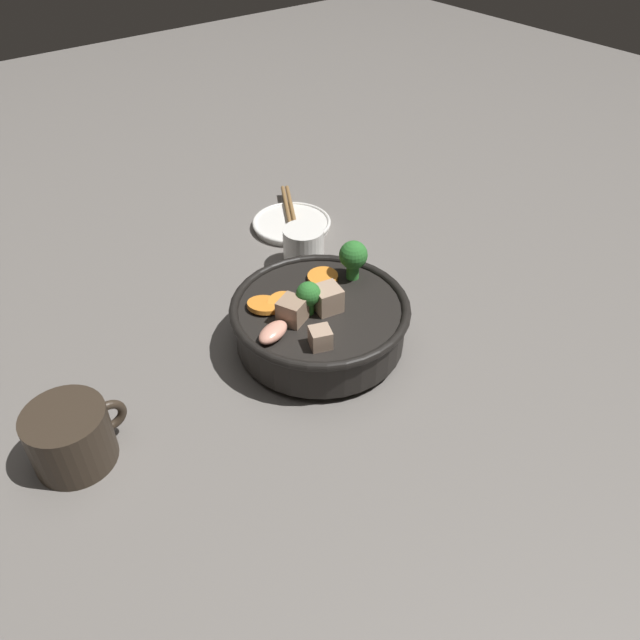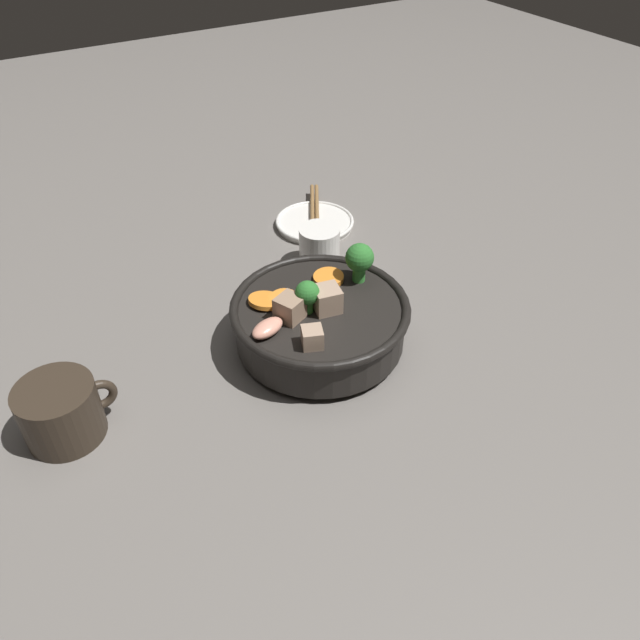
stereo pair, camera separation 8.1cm
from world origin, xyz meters
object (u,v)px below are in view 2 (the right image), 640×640
Objects in this scene: stirfry_bowl at (320,318)px; side_saucer at (315,222)px; dark_mug at (62,411)px; chopsticks_pair at (315,218)px; tea_cup at (319,247)px.

side_saucer is at bearing 61.30° from stirfry_bowl.
chopsticks_pair is at bearing 28.18° from dark_mug.
stirfry_bowl reaches higher than chopsticks_pair.
chopsticks_pair is at bearing 61.30° from stirfry_bowl.
dark_mug is at bearing 177.47° from stirfry_bowl.
tea_cup reaches higher than chopsticks_pair.
dark_mug is at bearing -151.82° from chopsticks_pair.
tea_cup is (0.09, 0.16, -0.01)m from stirfry_bowl.
tea_cup is at bearing 59.90° from stirfry_bowl.
side_saucer is 0.01m from chopsticks_pair.
dark_mug is (-0.33, 0.01, -0.01)m from stirfry_bowl.
side_saucer is 2.07× the size of tea_cup.
stirfry_bowl is 3.59× the size of tea_cup.
chopsticks_pair is (0.05, 0.10, -0.02)m from tea_cup.
stirfry_bowl is at bearing -2.53° from dark_mug.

